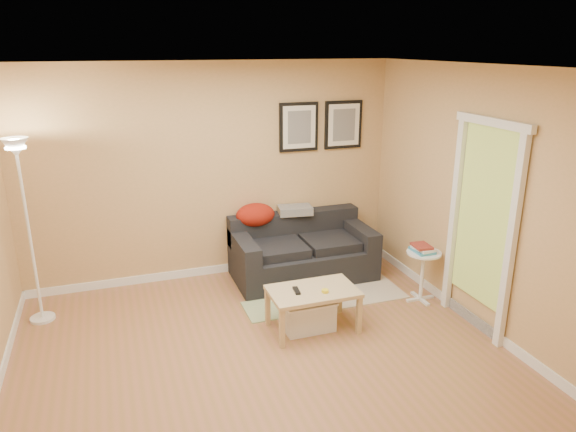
% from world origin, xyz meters
% --- Properties ---
extents(floor, '(4.50, 4.50, 0.00)m').
position_xyz_m(floor, '(0.00, 0.00, 0.00)').
color(floor, '#A26545').
rests_on(floor, ground).
extents(ceiling, '(4.50, 4.50, 0.00)m').
position_xyz_m(ceiling, '(0.00, 0.00, 2.60)').
color(ceiling, white).
rests_on(ceiling, wall_back).
extents(wall_back, '(4.50, 0.00, 4.50)m').
position_xyz_m(wall_back, '(0.00, 2.00, 1.30)').
color(wall_back, tan).
rests_on(wall_back, ground).
extents(wall_front, '(4.50, 0.00, 4.50)m').
position_xyz_m(wall_front, '(0.00, -2.00, 1.30)').
color(wall_front, tan).
rests_on(wall_front, ground).
extents(wall_right, '(0.00, 4.00, 4.00)m').
position_xyz_m(wall_right, '(2.25, 0.00, 1.30)').
color(wall_right, tan).
rests_on(wall_right, ground).
extents(baseboard_back, '(4.50, 0.02, 0.10)m').
position_xyz_m(baseboard_back, '(0.00, 1.99, 0.05)').
color(baseboard_back, white).
rests_on(baseboard_back, ground).
extents(baseboard_right, '(0.02, 4.00, 0.10)m').
position_xyz_m(baseboard_right, '(2.24, 0.00, 0.05)').
color(baseboard_right, white).
rests_on(baseboard_right, ground).
extents(sofa, '(1.70, 0.90, 0.75)m').
position_xyz_m(sofa, '(0.98, 1.53, 0.38)').
color(sofa, black).
rests_on(sofa, ground).
extents(red_throw, '(0.48, 0.36, 0.28)m').
position_xyz_m(red_throw, '(0.47, 1.84, 0.77)').
color(red_throw, maroon).
rests_on(red_throw, sofa).
extents(plaid_throw, '(0.45, 0.32, 0.10)m').
position_xyz_m(plaid_throw, '(0.98, 1.84, 0.78)').
color(plaid_throw, tan).
rests_on(plaid_throw, sofa).
extents(framed_print_left, '(0.50, 0.04, 0.60)m').
position_xyz_m(framed_print_left, '(1.08, 1.98, 1.80)').
color(framed_print_left, black).
rests_on(framed_print_left, wall_back).
extents(framed_print_right, '(0.50, 0.04, 0.60)m').
position_xyz_m(framed_print_right, '(1.68, 1.98, 1.80)').
color(framed_print_right, black).
rests_on(framed_print_right, wall_back).
extents(area_rug, '(1.25, 0.85, 0.01)m').
position_xyz_m(area_rug, '(1.31, 1.00, 0.01)').
color(area_rug, beige).
rests_on(area_rug, ground).
extents(green_runner, '(0.70, 0.50, 0.01)m').
position_xyz_m(green_runner, '(0.41, 0.84, 0.01)').
color(green_runner, '#668C4C').
rests_on(green_runner, ground).
extents(coffee_table, '(0.93, 0.62, 0.44)m').
position_xyz_m(coffee_table, '(0.62, 0.30, 0.22)').
color(coffee_table, tan).
rests_on(coffee_table, ground).
extents(remote_control, '(0.07, 0.16, 0.02)m').
position_xyz_m(remote_control, '(0.45, 0.31, 0.45)').
color(remote_control, black).
rests_on(remote_control, coffee_table).
extents(tape_roll, '(0.07, 0.07, 0.03)m').
position_xyz_m(tape_roll, '(0.71, 0.20, 0.45)').
color(tape_roll, yellow).
rests_on(tape_roll, coffee_table).
extents(storage_bin, '(0.52, 0.38, 0.32)m').
position_xyz_m(storage_bin, '(0.58, 0.34, 0.16)').
color(storage_bin, white).
rests_on(storage_bin, ground).
extents(side_table, '(0.38, 0.38, 0.58)m').
position_xyz_m(side_table, '(2.02, 0.50, 0.29)').
color(side_table, white).
rests_on(side_table, ground).
extents(book_stack, '(0.20, 0.27, 0.08)m').
position_xyz_m(book_stack, '(2.01, 0.51, 0.63)').
color(book_stack, teal).
rests_on(book_stack, side_table).
extents(floor_lamp, '(0.25, 0.25, 1.94)m').
position_xyz_m(floor_lamp, '(-2.00, 1.41, 0.92)').
color(floor_lamp, white).
rests_on(floor_lamp, ground).
extents(doorway, '(0.12, 1.01, 2.13)m').
position_xyz_m(doorway, '(2.20, -0.15, 1.02)').
color(doorway, white).
rests_on(doorway, ground).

